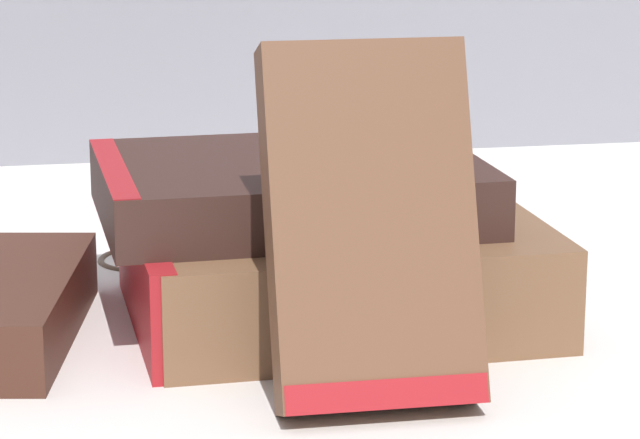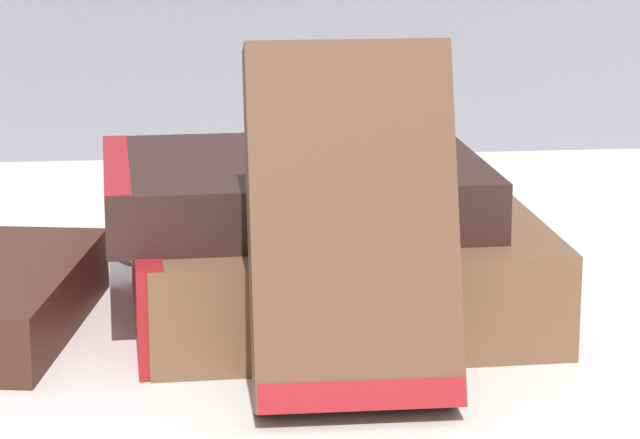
# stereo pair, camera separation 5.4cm
# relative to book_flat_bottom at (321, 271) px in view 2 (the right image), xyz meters

# --- Properties ---
(ground_plane) EXTENTS (3.00, 3.00, 0.00)m
(ground_plane) POSITION_rel_book_flat_bottom_xyz_m (0.01, -0.05, -0.02)
(ground_plane) COLOR silver
(book_flat_bottom) EXTENTS (0.20, 0.16, 0.05)m
(book_flat_bottom) POSITION_rel_book_flat_bottom_xyz_m (0.00, 0.00, 0.00)
(book_flat_bottom) COLOR brown
(book_flat_bottom) RESTS_ON ground_plane
(book_flat_top) EXTENTS (0.19, 0.14, 0.03)m
(book_flat_top) POSITION_rel_book_flat_bottom_xyz_m (-0.02, 0.01, 0.04)
(book_flat_top) COLOR #331E19
(book_flat_top) RESTS_ON book_flat_bottom
(book_leaning_front) EXTENTS (0.08, 0.07, 0.15)m
(book_leaning_front) POSITION_rel_book_flat_bottom_xyz_m (0.00, -0.11, 0.04)
(book_leaning_front) COLOR brown
(book_leaning_front) RESTS_ON ground_plane
(pocket_watch) EXTENTS (0.06, 0.06, 0.01)m
(pocket_watch) POSITION_rel_book_flat_bottom_xyz_m (0.02, 0.01, 0.06)
(pocket_watch) COLOR silver
(pocket_watch) RESTS_ON book_flat_top
(reading_glasses) EXTENTS (0.12, 0.09, 0.00)m
(reading_glasses) POSITION_rel_book_flat_bottom_xyz_m (-0.05, 0.13, -0.02)
(reading_glasses) COLOR #4C3828
(reading_glasses) RESTS_ON ground_plane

